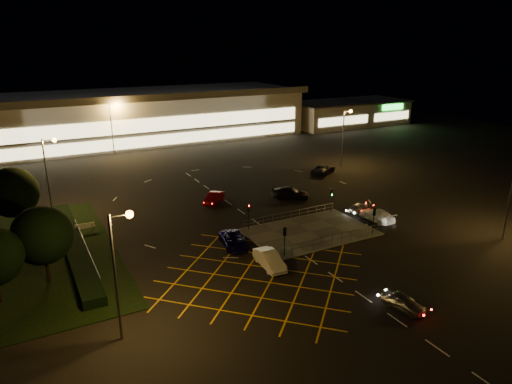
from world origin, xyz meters
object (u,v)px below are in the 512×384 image
car_east_grey (323,169)px  car_approach_white (377,215)px  signal_ne (331,196)px  signal_nw (249,211)px  car_circ_red (214,198)px  signal_se (374,216)px  car_near_silver (404,302)px  car_queue_white (269,260)px  car_far_dkgrey (290,193)px  car_right_silver (360,208)px  signal_sw (285,236)px  car_left_blue (234,240)px

car_east_grey → car_approach_white: 21.66m
signal_ne → car_east_grey: size_ratio=0.55×
signal_nw → car_circ_red: signal_nw is taller
signal_se → signal_ne: size_ratio=1.00×
signal_ne → car_approach_white: signal_ne is taller
signal_se → car_near_silver: 15.67m
signal_ne → car_queue_white: signal_ne is taller
signal_se → signal_ne: same height
signal_se → car_far_dkgrey: (-1.41, 15.59, -1.60)m
signal_ne → car_right_silver: bearing=-26.0°
signal_sw → car_approach_white: 15.90m
signal_sw → signal_se: same height
car_near_silver → signal_ne: bearing=54.5°
car_left_blue → car_circ_red: 14.48m
signal_sw → car_left_blue: 6.11m
signal_nw → car_approach_white: bearing=-17.3°
signal_nw → car_left_blue: (-3.50, -3.26, -1.64)m
car_far_dkgrey → car_east_grey: car_east_grey is taller
signal_sw → car_circ_red: signal_sw is taller
car_left_blue → car_circ_red: (3.65, 14.01, 0.01)m
signal_ne → car_east_grey: (10.38, 15.71, -1.58)m
signal_se → car_right_silver: bearing=-119.1°
car_right_silver → car_far_dkgrey: bearing=14.7°
signal_se → car_right_silver: 7.39m
car_east_grey → car_approach_white: (-6.89, -20.54, -0.06)m
signal_ne → car_far_dkgrey: size_ratio=0.60×
car_queue_white → car_circ_red: car_queue_white is taller
signal_sw → car_queue_white: size_ratio=0.66×
signal_ne → car_near_silver: (-8.41, -21.09, -1.72)m
car_right_silver → car_east_grey: car_east_grey is taller
car_left_blue → car_near_silver: bearing=-58.5°
signal_sw → car_queue_white: signal_sw is taller
signal_ne → car_left_blue: size_ratio=0.60×
car_left_blue → car_far_dkgrey: 17.79m
car_near_silver → car_far_dkgrey: size_ratio=0.72×
signal_sw → car_left_blue: bearing=-53.5°
car_queue_white → car_left_blue: car_queue_white is taller
signal_nw → car_east_grey: (22.38, 15.71, -1.58)m
signal_sw → car_east_grey: bearing=-133.4°
car_far_dkgrey → car_left_blue: bearing=160.2°
car_circ_red → signal_sw: bearing=-45.4°
signal_sw → car_circ_red: (0.15, 18.74, -1.63)m
car_circ_red → signal_ne: bearing=2.9°
signal_nw → car_approach_white: signal_nw is taller
signal_sw → car_circ_red: 18.81m
signal_nw → car_circ_red: bearing=89.2°
signal_sw → car_near_silver: signal_sw is taller
car_right_silver → car_circ_red: car_circ_red is taller
signal_nw → car_approach_white: size_ratio=0.63×
car_far_dkgrey → car_right_silver: size_ratio=1.37×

